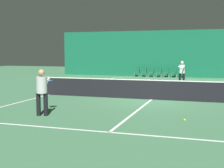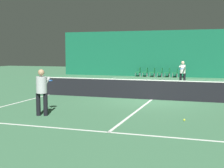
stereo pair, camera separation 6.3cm
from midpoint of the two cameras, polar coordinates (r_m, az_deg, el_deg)
ground_plane at (r=14.92m, az=7.12°, el=-2.84°), size 60.00×60.00×0.00m
backdrop_curtain at (r=28.73m, az=12.42°, el=5.43°), size 23.00×0.12×4.22m
court_line_baseline_far at (r=26.64m, az=11.87°, el=0.88°), size 11.00×0.10×0.00m
court_line_service_far at (r=21.20m, az=10.33°, el=-0.33°), size 8.25×0.10×0.00m
court_line_service_near at (r=8.83m, az=-0.70°, el=-8.81°), size 8.25×0.10×0.00m
court_line_sideline_left at (r=16.82m, az=-11.64°, el=-1.93°), size 0.10×23.80×0.00m
court_line_centre at (r=14.92m, az=7.12°, el=-2.83°), size 0.10×12.80×0.00m
tennis_net at (r=14.86m, az=7.14°, el=-0.89°), size 12.00×0.10×1.07m
player_near at (r=11.25m, az=-12.82°, el=-0.84°), size 0.70×1.38×1.64m
player_far at (r=21.82m, az=12.58°, el=2.32°), size 0.41×1.34×1.64m
courtside_chair_0 at (r=28.86m, az=4.66°, el=2.32°), size 0.44×0.44×0.84m
courtside_chair_1 at (r=28.71m, az=5.98°, el=2.29°), size 0.44×0.44×0.84m
courtside_chair_2 at (r=28.58m, az=7.32°, el=2.25°), size 0.44×0.44×0.84m
courtside_chair_3 at (r=28.47m, az=8.66°, el=2.22°), size 0.44×0.44×0.84m
courtside_chair_4 at (r=28.37m, az=10.02°, el=2.19°), size 0.44×0.44×0.84m
courtside_chair_5 at (r=28.28m, az=11.38°, el=2.15°), size 0.44×0.44×0.84m
courtside_chair_6 at (r=28.22m, az=12.75°, el=2.11°), size 0.44×0.44×0.84m
tennis_ball at (r=10.51m, az=12.98°, el=-6.41°), size 0.07×0.07×0.07m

